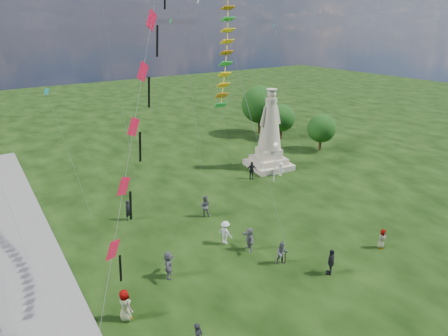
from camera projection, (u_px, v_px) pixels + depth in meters
waterfront at (8, 305)px, 21.27m from camera, size 200.00×200.00×1.51m
statue at (270, 139)px, 40.01m from camera, size 4.83×4.83×8.58m
lamppost at (275, 154)px, 36.39m from camera, size 0.38×0.38×4.12m
tree_row at (275, 111)px, 50.46m from camera, size 5.88×14.33×6.78m
person_1 at (282, 253)px, 24.49m from camera, size 0.94×0.84×1.65m
person_2 at (225, 232)px, 26.79m from camera, size 0.94×1.27×1.76m
person_3 at (331, 262)px, 23.52m from camera, size 1.15×1.06×1.78m
person_4 at (382, 239)px, 26.30m from camera, size 0.75×0.50×1.45m
person_5 at (169, 265)px, 23.20m from camera, size 1.51×1.82×1.82m
person_6 at (129, 210)px, 30.00m from camera, size 0.70×0.54×1.71m
person_7 at (205, 206)px, 30.56m from camera, size 1.05×0.97×1.84m
person_8 at (280, 169)px, 38.69m from camera, size 0.66×1.03×1.47m
person_9 at (251, 170)px, 37.86m from camera, size 1.21×0.94×1.84m
person_10 at (125, 305)px, 19.84m from camera, size 0.83×1.05×1.88m
person_11 at (249, 239)px, 26.02m from camera, size 1.06×1.73×1.74m
red_kite_train at (143, 81)px, 17.22m from camera, size 9.47×9.35×19.97m
small_kites at (169, 19)px, 36.13m from camera, size 31.49×19.17×32.97m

